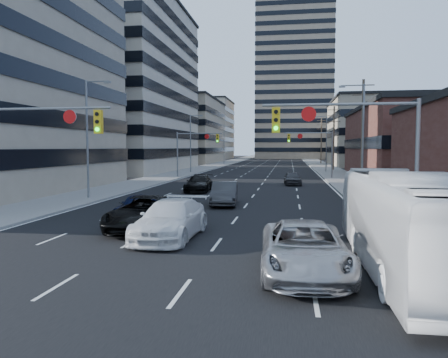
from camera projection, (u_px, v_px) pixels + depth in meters
The scene contains 31 objects.
ground at pixel (117, 290), 12.12m from camera, with size 400.00×400.00×0.00m, color black.
road_surface at pixel (275, 160), 140.35m from camera, with size 18.00×300.00×0.02m, color black.
sidewalk_left at pixel (239, 159), 142.04m from camera, with size 5.00×300.00×0.15m, color slate.
sidewalk_right at pixel (311, 160), 138.64m from camera, with size 5.00×300.00×0.15m, color slate.
office_left_mid at pixel (102, 88), 74.29m from camera, with size 26.00×34.00×28.00m, color #ADA089.
office_left_far at pixel (179, 132), 113.73m from camera, with size 20.00×30.00×16.00m, color gray.
storefront_right_mid at pixel (437, 143), 57.56m from camera, with size 20.00×30.00×9.00m, color #472119.
office_right_far at pixel (384, 133), 94.71m from camera, with size 22.00×28.00×14.00m, color gray.
apartment_tower at pixel (294, 78), 157.09m from camera, with size 26.00×26.00×58.00m, color gray.
bg_block_left at pixel (196, 130), 153.63m from camera, with size 24.00×24.00×20.00m, color #ADA089.
bg_block_right at pixel (379, 141), 135.18m from camera, with size 22.00×22.00×12.00m, color gray.
signal_near_left at pixel (32, 140), 20.80m from camera, with size 6.59×0.33×6.00m.
signal_near_right at pixel (355, 139), 18.59m from camera, with size 6.59×0.33×6.00m.
signal_far_left at pixel (194, 145), 57.33m from camera, with size 6.09×0.33×6.00m.
signal_far_right at pixel (313, 145), 55.06m from camera, with size 6.09×0.33×6.00m.
utility_pole_block at pixel (363, 130), 45.41m from camera, with size 2.20×0.28×11.00m.
utility_pole_midblock at pixel (334, 137), 75.00m from camera, with size 2.20×0.28×11.00m.
utility_pole_distant at pixel (321, 140), 104.59m from camera, with size 2.20×0.28×11.00m.
streetlight_left_near at pixel (89, 133), 33.01m from camera, with size 2.03×0.22×9.00m.
streetlight_left_mid at pixel (192, 140), 67.54m from camera, with size 2.03×0.22×9.00m.
streetlight_left_far at pixel (225, 143), 102.06m from camera, with size 2.03×0.22×9.00m.
streetlight_right_near at pixel (361, 134), 34.88m from camera, with size 2.03×0.22×9.00m.
streetlight_right_far at pixel (325, 141), 69.41m from camera, with size 2.03×0.22×9.00m.
black_pickup at pixel (144, 213), 21.01m from camera, with size 2.67×5.80×1.61m, color black.
white_van at pixel (171, 219), 19.00m from camera, with size 2.33×5.73×1.66m, color silver.
silver_suv at pixel (305, 249), 13.64m from camera, with size 2.66×5.78×1.61m, color #A1A2A6.
transit_bus at pixel (407, 222), 13.81m from camera, with size 2.69×11.48×3.20m, color silver.
sedan_blue at pixel (137, 205), 25.20m from camera, with size 1.52×3.77×1.28m, color #0E1538.
sedan_grey_center at pixel (224, 194), 29.99m from camera, with size 1.68×4.83×1.59m, color #2D2D2F.
sedan_black_far at pixel (199, 183), 39.14m from camera, with size 2.07×5.09×1.48m, color black.
sedan_grey_right at pixel (293, 178), 46.07m from camera, with size 1.71×4.26×1.45m, color #363638.
Camera 1 is at (4.70, -11.29, 3.96)m, focal length 35.00 mm.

